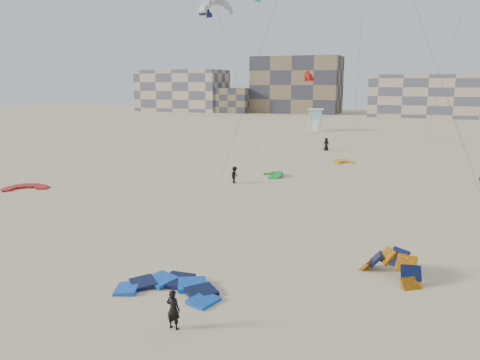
% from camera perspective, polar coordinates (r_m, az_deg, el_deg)
% --- Properties ---
extents(ground, '(320.00, 320.00, 0.00)m').
position_cam_1_polar(ground, '(22.32, -4.59, -14.20)').
color(ground, beige).
rests_on(ground, ground).
extents(kite_ground_blue, '(4.81, 5.03, 0.97)m').
position_cam_1_polar(kite_ground_blue, '(23.14, -8.63, -13.32)').
color(kite_ground_blue, blue).
rests_on(kite_ground_blue, ground).
extents(kite_ground_orange, '(4.62, 4.63, 3.36)m').
position_cam_1_polar(kite_ground_orange, '(25.67, 17.87, -11.18)').
color(kite_ground_orange, orange).
rests_on(kite_ground_orange, ground).
extents(kite_ground_red, '(5.27, 5.31, 0.64)m').
position_cam_1_polar(kite_ground_red, '(48.30, -24.69, -0.97)').
color(kite_ground_red, '#C4040E').
rests_on(kite_ground_red, ground).
extents(kite_ground_green, '(4.45, 4.38, 1.68)m').
position_cam_1_polar(kite_ground_green, '(49.87, 3.90, 0.47)').
color(kite_ground_green, green).
rests_on(kite_ground_green, ground).
extents(kite_ground_yellow, '(3.94, 3.97, 1.21)m').
position_cam_1_polar(kite_ground_yellow, '(59.31, 12.54, 2.03)').
color(kite_ground_yellow, yellow).
rests_on(kite_ground_yellow, ground).
extents(kitesurfer_main, '(0.64, 0.44, 1.67)m').
position_cam_1_polar(kitesurfer_main, '(19.67, -8.14, -15.35)').
color(kitesurfer_main, black).
rests_on(kitesurfer_main, ground).
extents(kitesurfer_c, '(0.78, 1.16, 1.66)m').
position_cam_1_polar(kitesurfer_c, '(46.18, -0.67, 0.63)').
color(kitesurfer_c, black).
rests_on(kitesurfer_c, ground).
extents(kitesurfer_e, '(0.92, 0.60, 1.88)m').
position_cam_1_polar(kitesurfer_e, '(69.68, 10.47, 4.32)').
color(kitesurfer_e, black).
rests_on(kitesurfer_e, ground).
extents(kite_fly_grey, '(10.20, 7.60, 19.03)m').
position_cam_1_polar(kite_fly_grey, '(58.03, -2.91, 20.38)').
color(kite_fly_grey, silver).
rests_on(kite_fly_grey, ground).
extents(kite_fly_navy, '(6.14, 7.12, 20.05)m').
position_cam_1_polar(kite_fly_navy, '(72.12, -4.28, 19.75)').
color(kite_fly_navy, '#091437').
rests_on(kite_fly_navy, ground).
extents(kite_fly_red, '(3.92, 3.89, 10.72)m').
position_cam_1_polar(kite_fly_red, '(76.55, 8.37, 12.29)').
color(kite_fly_red, '#C4040E').
rests_on(kite_fly_red, ground).
extents(lifeguard_tower_far, '(3.61, 6.36, 4.47)m').
position_cam_1_polar(lifeguard_tower_far, '(98.97, 9.18, 7.27)').
color(lifeguard_tower_far, white).
rests_on(lifeguard_tower_far, ground).
extents(condo_west_a, '(30.00, 15.00, 14.00)m').
position_cam_1_polar(condo_west_a, '(167.73, -7.04, 10.76)').
color(condo_west_a, tan).
rests_on(condo_west_a, ground).
extents(condo_west_b, '(28.00, 14.00, 18.00)m').
position_cam_1_polar(condo_west_b, '(156.91, 6.94, 11.43)').
color(condo_west_b, '#756247').
rests_on(condo_west_b, ground).
extents(condo_mid, '(32.00, 16.00, 12.00)m').
position_cam_1_polar(condo_mid, '(148.08, 21.89, 9.50)').
color(condo_mid, tan).
rests_on(condo_mid, ground).
extents(condo_fill_left, '(12.00, 10.00, 8.00)m').
position_cam_1_polar(condo_fill_left, '(157.53, -0.83, 9.69)').
color(condo_fill_left, '#756247').
rests_on(condo_fill_left, ground).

